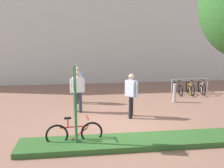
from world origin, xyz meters
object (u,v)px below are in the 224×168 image
bike_rack_cluster (190,87)px  bollard_steel (175,93)px  person_shirt_white (131,93)px  bike_at_sign (75,133)px  person_casual_tan (78,82)px  parking_sign_post (75,95)px  person_shirt_blue (77,89)px

bike_rack_cluster → bollard_steel: bollard_steel is taller
person_shirt_white → bike_at_sign: bearing=-133.1°
bike_at_sign → person_casual_tan: 4.79m
person_shirt_white → person_casual_tan: 3.16m
parking_sign_post → bollard_steel: 6.56m
person_casual_tan → parking_sign_post: bearing=-91.1°
bike_rack_cluster → person_casual_tan: (-6.02, -1.11, 0.63)m
parking_sign_post → person_casual_tan: (0.09, 4.97, -0.57)m
bike_rack_cluster → person_shirt_white: person_shirt_white is taller
parking_sign_post → bike_rack_cluster: (6.11, 6.08, -1.20)m
bike_at_sign → person_shirt_white: bearing=46.9°
bike_rack_cluster → parking_sign_post: bearing=-135.1°
person_shirt_blue → bike_at_sign: bearing=-91.9°
bike_rack_cluster → person_shirt_white: bearing=-138.5°
parking_sign_post → person_shirt_white: bearing=50.2°
bike_rack_cluster → person_shirt_blue: size_ratio=1.23×
bike_rack_cluster → person_shirt_blue: bearing=-156.9°
bike_rack_cluster → person_shirt_white: (-3.99, -3.53, 0.63)m
bollard_steel → bike_rack_cluster: bearing=46.9°
bike_rack_cluster → bollard_steel: (-1.47, -1.57, 0.10)m
bike_rack_cluster → person_casual_tan: bearing=-169.6°
parking_sign_post → person_shirt_white: 3.37m
person_shirt_white → person_shirt_blue: size_ratio=1.00×
person_shirt_blue → person_casual_tan: same height
person_casual_tan → person_shirt_blue: bearing=-91.2°
bollard_steel → person_shirt_white: size_ratio=0.52×
parking_sign_post → bike_at_sign: (-0.05, 0.23, -1.20)m
person_casual_tan → bike_rack_cluster: bearing=10.4°
person_shirt_white → person_shirt_blue: bearing=155.1°
person_shirt_white → person_shirt_blue: same height
bike_at_sign → person_shirt_blue: person_shirt_blue is taller
bollard_steel → person_casual_tan: bearing=174.2°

